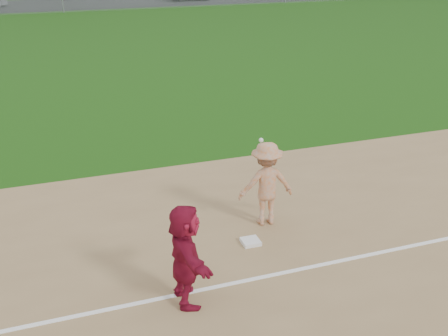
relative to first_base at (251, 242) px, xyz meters
name	(u,v)px	position (x,y,z in m)	size (l,w,h in m)	color
ground	(250,256)	(-0.19, -0.42, -0.06)	(160.00, 160.00, 0.00)	#1A490E
foul_line	(266,276)	(-0.19, -1.22, -0.04)	(60.00, 0.10, 0.01)	white
parking_asphalt	(58,4)	(-0.19, 45.58, -0.06)	(120.00, 10.00, 0.01)	black
first_base	(251,242)	(0.00, 0.00, 0.00)	(0.36, 0.36, 0.08)	white
base_runner	(185,255)	(-1.78, -1.43, 0.88)	(1.70, 0.54, 1.83)	maroon
first_base_play	(266,184)	(0.65, 0.74, 0.89)	(1.27, 1.13, 2.25)	#A5A5A7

